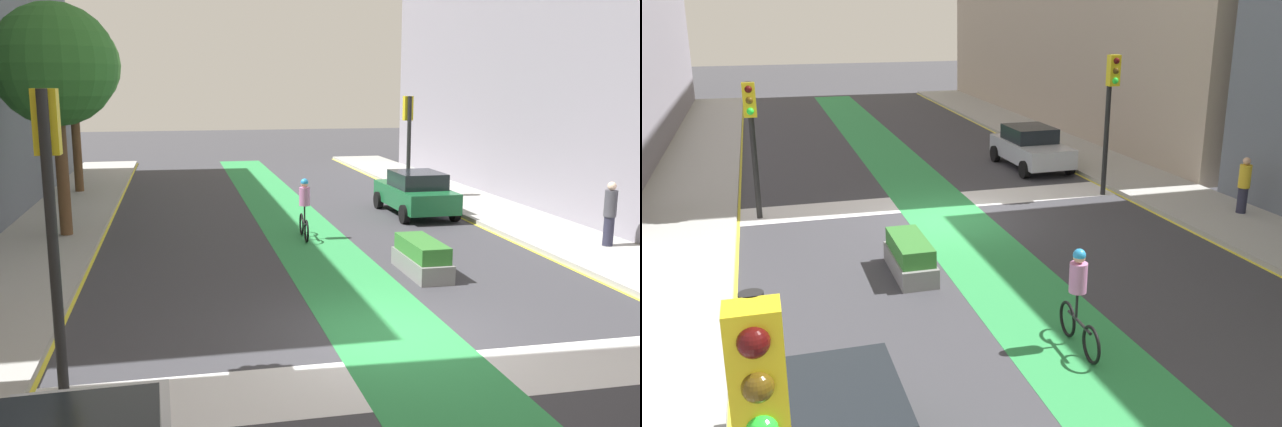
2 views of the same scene
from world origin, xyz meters
TOP-DOWN VIEW (x-y plane):
  - ground_plane at (0.00, 0.00)m, footprint 120.00×120.00m
  - bike_lane_paint at (0.10, 0.00)m, footprint 2.40×60.00m
  - crosswalk_band at (0.00, -2.00)m, footprint 12.00×1.80m
  - curb_stripe_left at (-6.00, 0.00)m, footprint 0.16×60.00m
  - traffic_signal_near_left at (-5.50, -1.11)m, footprint 0.35×0.52m
  - traffic_signal_far_right at (5.33, 14.06)m, footprint 0.35×0.52m
  - car_green_right_far at (4.61, 11.08)m, footprint 2.03×4.21m
  - cyclist_in_lane at (-0.00, 8.08)m, footprint 0.32×1.73m
  - pedestrian_sidewalk_right_a at (8.03, 4.86)m, footprint 0.34×0.34m
  - street_tree_near at (-7.01, 9.57)m, footprint 3.54×3.54m
  - street_tree_far at (-7.77, 18.41)m, footprint 3.94×3.94m
  - median_planter at (2.10, 3.73)m, footprint 0.83×2.24m

SIDE VIEW (x-z plane):
  - ground_plane at x=0.00m, z-range 0.00..0.00m
  - crosswalk_band at x=0.00m, z-range 0.00..0.01m
  - bike_lane_paint at x=0.10m, z-range 0.00..0.01m
  - curb_stripe_left at x=-6.00m, z-range 0.00..0.01m
  - median_planter at x=2.10m, z-range -0.02..0.83m
  - car_green_right_far at x=4.61m, z-range 0.02..1.59m
  - cyclist_in_lane at x=0.00m, z-range 0.04..1.90m
  - pedestrian_sidewalk_right_a at x=8.03m, z-range 0.18..1.98m
  - traffic_signal_far_right at x=5.33m, z-range 0.84..5.00m
  - traffic_signal_near_left at x=-5.50m, z-range 0.90..5.41m
  - street_tree_near at x=-7.01m, z-range 1.73..8.51m
  - street_tree_far at x=-7.77m, z-range 1.75..8.95m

